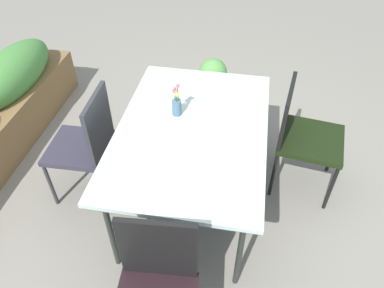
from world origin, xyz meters
name	(u,v)px	position (x,y,z in m)	size (l,w,h in m)	color
ground_plane	(187,196)	(0.00, 0.00, 0.00)	(12.00, 12.00, 0.00)	gray
dining_table	(192,133)	(-0.02, -0.05, 0.69)	(1.48, 1.00, 0.74)	#B2C6C1
chair_end_left	(156,288)	(-1.04, -0.04, 0.52)	(0.45, 0.45, 0.91)	black
chair_near_right	(302,132)	(0.32, -0.83, 0.53)	(0.53, 0.53, 0.90)	black
chair_far_side	(87,141)	(-0.05, 0.73, 0.53)	(0.44, 0.44, 0.93)	#302D3A
flower_vase	(177,103)	(0.12, 0.08, 0.83)	(0.07, 0.07, 0.26)	slate
potted_plant	(213,80)	(1.35, -0.02, 0.25)	(0.29, 0.29, 0.48)	gray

